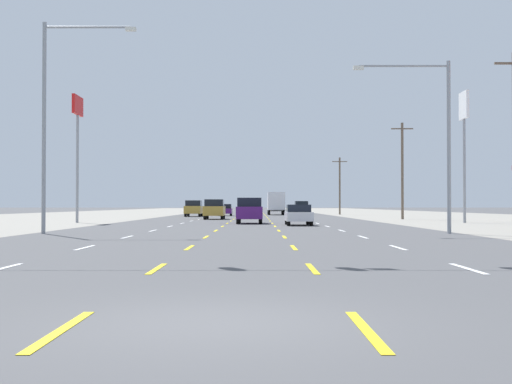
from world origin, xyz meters
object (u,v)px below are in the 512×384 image
object	(u,v)px
sedan_far_right_distant_a	(293,209)
sedan_center_turn_distant_b	(252,209)
suv_center_turn_near	(247,210)
sedan_inner_right_nearest	(296,215)
streetlight_right_row_0	(435,131)
pole_sign_right_row_1	(462,123)
suv_inner_left_mid	(212,209)
suv_far_left_midfar	(191,208)
box_truck_inner_right_farther	(274,202)
streetlight_left_row_0	(51,111)
hatchback_inner_left_far	(223,210)
pole_sign_left_row_1	(75,124)
suv_far_right_farthest	(299,208)

from	to	relation	value
sedan_far_right_distant_a	sedan_center_turn_distant_b	size ratio (longest dim) A/B	1.00
suv_center_turn_near	sedan_inner_right_nearest	bearing A→B (deg)	-53.03
streetlight_right_row_0	pole_sign_right_row_1	bearing A→B (deg)	69.52
suv_inner_left_mid	suv_far_left_midfar	size ratio (longest dim) A/B	1.00
box_truck_inner_right_farther	streetlight_left_row_0	world-z (taller)	streetlight_left_row_0
streetlight_left_row_0	streetlight_right_row_0	distance (m)	19.27
suv_far_left_midfar	hatchback_inner_left_far	xyz separation A→B (m)	(3.61, 5.86, -0.24)
suv_inner_left_mid	pole_sign_right_row_1	world-z (taller)	pole_sign_right_row_1
suv_far_left_midfar	pole_sign_left_row_1	size ratio (longest dim) A/B	0.48
box_truck_inner_right_farther	streetlight_right_row_0	size ratio (longest dim) A/B	0.83
suv_inner_left_mid	pole_sign_right_row_1	bearing A→B (deg)	-33.02
pole_sign_left_row_1	streetlight_left_row_0	bearing A→B (deg)	-78.42
pole_sign_left_row_1	sedan_inner_right_nearest	bearing A→B (deg)	-21.75
box_truck_inner_right_farther	sedan_far_right_distant_a	size ratio (longest dim) A/B	1.60
sedan_inner_right_nearest	suv_far_right_farthest	xyz separation A→B (m)	(3.58, 50.95, 0.27)
suv_far_left_midfar	sedan_far_right_distant_a	size ratio (longest dim) A/B	1.09
suv_center_turn_near	sedan_far_right_distant_a	bearing A→B (deg)	83.59
box_truck_inner_right_farther	hatchback_inner_left_far	bearing A→B (deg)	-128.00
suv_inner_left_mid	suv_far_left_midfar	xyz separation A→B (m)	(-3.48, 15.42, 0.00)
sedan_center_turn_distant_b	pole_sign_right_row_1	xyz separation A→B (m)	(17.08, -70.64, 7.23)
suv_center_turn_near	suv_inner_left_mid	size ratio (longest dim) A/B	1.00
suv_inner_left_mid	suv_far_right_farthest	world-z (taller)	same
suv_far_left_midfar	pole_sign_right_row_1	size ratio (longest dim) A/B	0.47
pole_sign_right_row_1	streetlight_left_row_0	world-z (taller)	streetlight_left_row_0
pole_sign_right_row_1	sedan_center_turn_distant_b	bearing A→B (deg)	103.59
streetlight_right_row_0	suv_center_turn_near	bearing A→B (deg)	117.39
sedan_inner_right_nearest	sedan_far_right_distant_a	distance (m)	68.73
streetlight_right_row_0	box_truck_inner_right_farther	bearing A→B (deg)	95.52
streetlight_left_row_0	sedan_center_turn_distant_b	bearing A→B (deg)	83.87
suv_far_right_farthest	sedan_center_turn_distant_b	world-z (taller)	suv_far_right_farthest
suv_far_right_farthest	box_truck_inner_right_farther	bearing A→B (deg)	-168.73
suv_center_turn_near	sedan_far_right_distant_a	distance (m)	64.39
suv_center_turn_near	suv_inner_left_mid	distance (m)	15.88
suv_center_turn_near	box_truck_inner_right_farther	size ratio (longest dim) A/B	0.68
box_truck_inner_right_farther	suv_far_right_farthest	world-z (taller)	box_truck_inner_right_farther
suv_inner_left_mid	suv_far_right_farthest	xyz separation A→B (m)	(10.72, 30.85, 0.00)
suv_center_turn_near	streetlight_left_row_0	xyz separation A→B (m)	(-9.66, -18.49, 5.14)
suv_far_left_midfar	suv_far_right_farthest	bearing A→B (deg)	47.38
streetlight_left_row_0	pole_sign_left_row_1	bearing A→B (deg)	101.58
suv_center_turn_near	sedan_center_turn_distant_b	size ratio (longest dim) A/B	1.09
sedan_far_right_distant_a	sedan_center_turn_distant_b	xyz separation A→B (m)	(-7.08, 8.57, 0.00)
box_truck_inner_right_farther	pole_sign_left_row_1	world-z (taller)	pole_sign_left_row_1
suv_far_right_farthest	streetlight_left_row_0	xyz separation A→B (m)	(-16.73, -64.80, 5.14)
pole_sign_left_row_1	box_truck_inner_right_farther	bearing A→B (deg)	68.20
streetlight_left_row_0	suv_inner_left_mid	bearing A→B (deg)	79.96
hatchback_inner_left_far	streetlight_left_row_0	bearing A→B (deg)	-96.34
suv_center_turn_near	streetlight_right_row_0	bearing A→B (deg)	-62.61
suv_far_right_farthest	streetlight_left_row_0	world-z (taller)	streetlight_left_row_0
sedan_inner_right_nearest	suv_center_turn_near	xyz separation A→B (m)	(-3.49, 4.64, 0.27)
hatchback_inner_left_far	suv_far_right_farthest	world-z (taller)	suv_far_right_farthest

